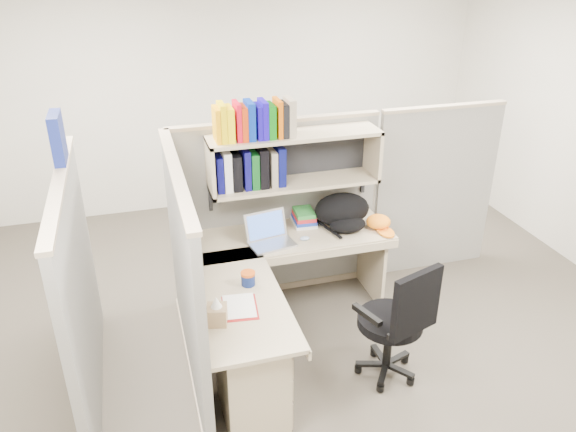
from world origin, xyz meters
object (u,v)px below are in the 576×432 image
object	(u,v)px
backpack	(345,212)
snack_canister	(248,278)
laptop	(272,231)
desk	(265,334)
task_chair	(393,339)

from	to	relation	value
backpack	snack_canister	xyz separation A→B (m)	(-0.98, -0.64, -0.09)
laptop	backpack	size ratio (longest dim) A/B	0.73
desk	backpack	world-z (taller)	backpack
desk	laptop	distance (m)	0.88
backpack	task_chair	xyz separation A→B (m)	(-0.02, -1.06, -0.52)
laptop	backpack	world-z (taller)	backpack
laptop	backpack	distance (m)	0.68
desk	laptop	world-z (taller)	laptop
desk	task_chair	world-z (taller)	task_chair
backpack	snack_canister	bearing A→B (deg)	-143.82
laptop	task_chair	bearing A→B (deg)	-64.98
task_chair	desk	bearing A→B (deg)	167.49
desk	laptop	size ratio (longest dim) A/B	4.96
task_chair	snack_canister	bearing A→B (deg)	156.72
laptop	snack_canister	xyz separation A→B (m)	(-0.31, -0.52, -0.07)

